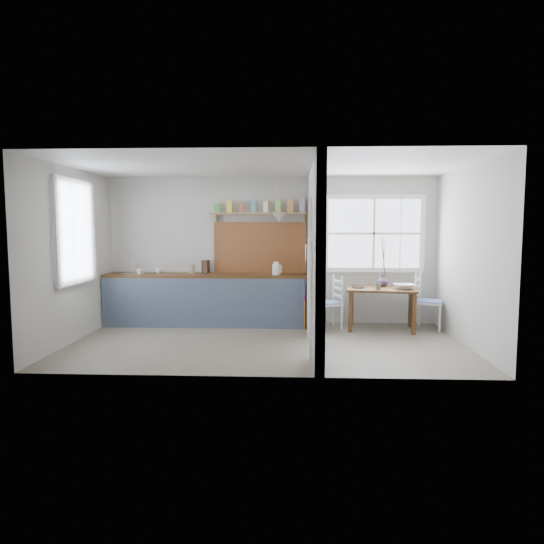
{
  "coord_description": "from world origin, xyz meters",
  "views": [
    {
      "loc": [
        0.4,
        -7.04,
        1.74
      ],
      "look_at": [
        0.07,
        0.21,
        1.04
      ],
      "focal_mm": 32.0,
      "sensor_mm": 36.0,
      "label": 1
    }
  ],
  "objects_px": {
    "chair_left": "(327,303)",
    "kettle": "(276,268)",
    "dining_table": "(381,309)",
    "chair_right": "(430,301)",
    "vase": "(383,281)"
  },
  "relations": [
    {
      "from": "dining_table",
      "to": "kettle",
      "type": "relative_size",
      "value": 5.06
    },
    {
      "from": "dining_table",
      "to": "vase",
      "type": "distance_m",
      "value": 0.5
    },
    {
      "from": "kettle",
      "to": "vase",
      "type": "height_order",
      "value": "kettle"
    },
    {
      "from": "dining_table",
      "to": "chair_left",
      "type": "xyz_separation_m",
      "value": [
        -0.9,
        -0.0,
        0.1
      ]
    },
    {
      "from": "chair_left",
      "to": "kettle",
      "type": "relative_size",
      "value": 4.05
    },
    {
      "from": "chair_left",
      "to": "chair_right",
      "type": "height_order",
      "value": "chair_right"
    },
    {
      "from": "chair_left",
      "to": "kettle",
      "type": "height_order",
      "value": "kettle"
    },
    {
      "from": "chair_right",
      "to": "dining_table",
      "type": "bearing_deg",
      "value": 119.51
    },
    {
      "from": "dining_table",
      "to": "chair_right",
      "type": "bearing_deg",
      "value": 13.59
    },
    {
      "from": "chair_left",
      "to": "chair_right",
      "type": "xyz_separation_m",
      "value": [
        1.72,
        0.08,
        0.03
      ]
    },
    {
      "from": "chair_left",
      "to": "vase",
      "type": "relative_size",
      "value": 4.43
    },
    {
      "from": "chair_left",
      "to": "chair_right",
      "type": "relative_size",
      "value": 0.94
    },
    {
      "from": "dining_table",
      "to": "chair_left",
      "type": "relative_size",
      "value": 1.25
    },
    {
      "from": "chair_right",
      "to": "vase",
      "type": "bearing_deg",
      "value": 104.56
    },
    {
      "from": "kettle",
      "to": "vase",
      "type": "distance_m",
      "value": 1.83
    }
  ]
}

